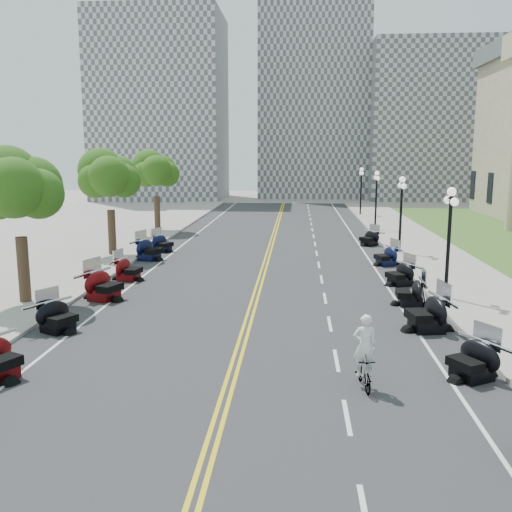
{
  "coord_description": "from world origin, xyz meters",
  "views": [
    {
      "loc": [
        1.89,
        -21.53,
        6.54
      ],
      "look_at": [
        0.05,
        3.63,
        2.0
      ],
      "focal_mm": 40.0,
      "sensor_mm": 36.0,
      "label": 1
    }
  ],
  "objects": [
    {
      "name": "street_lamp_5",
      "position": [
        8.6,
        40.0,
        2.6
      ],
      "size": [
        0.5,
        1.2,
        4.9
      ],
      "primitive_type": null,
      "color": "black",
      "rests_on": "sidewalk_north"
    },
    {
      "name": "bicycle",
      "position": [
        3.81,
        -6.15,
        0.48
      ],
      "size": [
        0.62,
        1.63,
        0.96
      ],
      "primitive_type": "imported",
      "rotation": [
        0.0,
        0.0,
        0.11
      ],
      "color": "#A51414",
      "rests_on": "road"
    },
    {
      "name": "distant_block_a",
      "position": [
        -18.0,
        62.0,
        13.0
      ],
      "size": [
        18.0,
        14.0,
        26.0
      ],
      "primitive_type": "cube",
      "color": "gray",
      "rests_on": "ground"
    },
    {
      "name": "cyclist_rider",
      "position": [
        3.81,
        -6.15,
        1.87
      ],
      "size": [
        0.66,
        0.43,
        1.82
      ],
      "primitive_type": "imported",
      "rotation": [
        0.0,
        0.0,
        3.14
      ],
      "color": "silver",
      "rests_on": "bicycle"
    },
    {
      "name": "sidewalk_north",
      "position": [
        10.5,
        10.0,
        0.07
      ],
      "size": [
        5.0,
        90.0,
        0.15
      ],
      "primitive_type": "cube",
      "color": "#9E9991",
      "rests_on": "ground"
    },
    {
      "name": "motorcycle_n_7",
      "position": [
        7.08,
        6.93,
        0.64
      ],
      "size": [
        2.43,
        2.43,
        1.29
      ],
      "primitive_type": null,
      "rotation": [
        0.0,
        0.0,
        -1.14
      ],
      "color": "black",
      "rests_on": "road"
    },
    {
      "name": "distant_block_b",
      "position": [
        4.0,
        68.0,
        15.0
      ],
      "size": [
        16.0,
        12.0,
        30.0
      ],
      "primitive_type": "cube",
      "color": "gray",
      "rests_on": "ground"
    },
    {
      "name": "lane_dash_7",
      "position": [
        3.2,
        4.0,
        0.01
      ],
      "size": [
        0.12,
        2.0,
        0.0
      ],
      "primitive_type": "cube",
      "color": "white",
      "rests_on": "road"
    },
    {
      "name": "distant_block_c",
      "position": [
        22.0,
        65.0,
        11.0
      ],
      "size": [
        20.0,
        14.0,
        22.0
      ],
      "primitive_type": "cube",
      "color": "gray",
      "rests_on": "ground"
    },
    {
      "name": "motorcycle_s_8",
      "position": [
        -7.28,
        12.79,
        0.74
      ],
      "size": [
        2.73,
        2.73,
        1.49
      ],
      "primitive_type": null,
      "rotation": [
        0.0,
        0.0,
        1.21
      ],
      "color": "black",
      "rests_on": "road"
    },
    {
      "name": "lane_dash_19",
      "position": [
        3.2,
        52.0,
        0.01
      ],
      "size": [
        0.12,
        2.0,
        0.0
      ],
      "primitive_type": "cube",
      "color": "white",
      "rests_on": "road"
    },
    {
      "name": "lane_dash_6",
      "position": [
        3.2,
        0.0,
        0.01
      ],
      "size": [
        0.12,
        2.0,
        0.0
      ],
      "primitive_type": "cube",
      "color": "white",
      "rests_on": "road"
    },
    {
      "name": "lane_dash_14",
      "position": [
        3.2,
        32.0,
        0.01
      ],
      "size": [
        0.12,
        2.0,
        0.0
      ],
      "primitive_type": "cube",
      "color": "white",
      "rests_on": "road"
    },
    {
      "name": "centerline_yellow_b",
      "position": [
        0.12,
        10.0,
        0.01
      ],
      "size": [
        0.12,
        90.0,
        0.0
      ],
      "primitive_type": "cube",
      "color": "yellow",
      "rests_on": "road"
    },
    {
      "name": "lane_dash_18",
      "position": [
        3.2,
        48.0,
        0.01
      ],
      "size": [
        0.12,
        2.0,
        0.0
      ],
      "primitive_type": "cube",
      "color": "white",
      "rests_on": "road"
    },
    {
      "name": "motorcycle_n_10",
      "position": [
        7.07,
        19.51,
        0.62
      ],
      "size": [
        2.47,
        2.47,
        1.23
      ],
      "primitive_type": null,
      "rotation": [
        0.0,
        0.0,
        -0.91
      ],
      "color": "black",
      "rests_on": "road"
    },
    {
      "name": "lane_dash_15",
      "position": [
        3.2,
        36.0,
        0.01
      ],
      "size": [
        0.12,
        2.0,
        0.0
      ],
      "primitive_type": "cube",
      "color": "white",
      "rests_on": "road"
    },
    {
      "name": "street_lamp_3",
      "position": [
        8.6,
        16.0,
        2.6
      ],
      "size": [
        0.5,
        1.2,
        4.9
      ],
      "primitive_type": null,
      "color": "black",
      "rests_on": "sidewalk_north"
    },
    {
      "name": "tree_2",
      "position": [
        -10.0,
        2.0,
        4.75
      ],
      "size": [
        4.8,
        4.8,
        9.2
      ],
      "primitive_type": null,
      "color": "#235619",
      "rests_on": "sidewalk_south"
    },
    {
      "name": "motorcycle_n_5",
      "position": [
        6.75,
        -0.64,
        0.75
      ],
      "size": [
        2.53,
        2.53,
        1.51
      ],
      "primitive_type": null,
      "rotation": [
        0.0,
        0.0,
        -1.38
      ],
      "color": "black",
      "rests_on": "road"
    },
    {
      "name": "lane_dash_17",
      "position": [
        3.2,
        44.0,
        0.01
      ],
      "size": [
        0.12,
        2.0,
        0.0
      ],
      "primitive_type": "cube",
      "color": "white",
      "rests_on": "road"
    },
    {
      "name": "edge_line_south",
      "position": [
        -6.4,
        10.0,
        0.01
      ],
      "size": [
        0.12,
        90.0,
        0.0
      ],
      "primitive_type": "cube",
      "color": "white",
      "rests_on": "road"
    },
    {
      "name": "motorcycle_n_4",
      "position": [
        7.07,
        -5.24,
        0.65
      ],
      "size": [
        2.54,
        2.54,
        1.3
      ],
      "primitive_type": null,
      "rotation": [
        0.0,
        0.0,
        -1.05
      ],
      "color": "black",
      "rests_on": "road"
    },
    {
      "name": "lane_dash_8",
      "position": [
        3.2,
        8.0,
        0.01
      ],
      "size": [
        0.12,
        2.0,
        0.0
      ],
      "primitive_type": "cube",
      "color": "white",
      "rests_on": "road"
    },
    {
      "name": "motorcycle_s_7",
      "position": [
        -6.88,
        7.01,
        0.66
      ],
      "size": [
        2.19,
        2.19,
        1.32
      ],
      "primitive_type": null,
      "rotation": [
        0.0,
        0.0,
        1.39
      ],
      "color": "#590A0C",
      "rests_on": "road"
    },
    {
      "name": "motorcycle_s_9",
      "position": [
        -7.18,
        15.9,
        0.64
      ],
      "size": [
        2.48,
        2.48,
        1.28
      ],
      "primitive_type": null,
      "rotation": [
        0.0,
        0.0,
        1.07
      ],
      "color": "black",
      "rests_on": "road"
    },
    {
      "name": "lane_dash_5",
      "position": [
        3.2,
        -4.0,
        0.01
      ],
      "size": [
        0.12,
        2.0,
        0.0
      ],
      "primitive_type": "cube",
      "color": "white",
      "rests_on": "road"
    },
    {
      "name": "lane_dash_12",
      "position": [
        3.2,
        24.0,
        0.01
      ],
      "size": [
        0.12,
        2.0,
        0.0
      ],
      "primitive_type": "cube",
      "color": "white",
      "rests_on": "road"
    },
    {
      "name": "centerline_yellow_a",
      "position": [
        -0.12,
        10.0,
        0.01
      ],
      "size": [
        0.12,
        90.0,
        0.0
      ],
      "primitive_type": "cube",
      "color": "yellow",
      "rests_on": "road"
    },
    {
      "name": "motorcycle_s_5",
      "position": [
        -6.94,
        -1.73,
        0.65
      ],
      "size": [
        2.52,
        2.52,
        1.3
      ],
      "primitive_type": null,
      "rotation": [
        0.0,
        0.0,
        1.07
      ],
      "color": "black",
      "rests_on": "road"
    },
    {
      "name": "tree_4",
      "position": [
        -10.0,
        26.0,
        4.75
      ],
      "size": [
        4.8,
        4.8,
        9.2
      ],
      "primitive_type": null,
      "color": "#235619",
      "rests_on": "sidewalk_south"
    },
    {
      "name": "lane_dash_4",
      "position": [
        3.2,
        -8.0,
        0.01
      ],
      "size": [
        0.12,
        2.0,
        0.0
      ],
      "primitive_type": "cube",
      "color": "white",
      "rests_on": "road"
    },
    {
      "name": "motorcycle_n_8",
      "position": [
        7.17,
        12.09,
        0.64
      ],
      "size": [
        2.34,
        2.34,
        1.28
      ],
      "primitive_type": null,
      "rotation": [
        0.0,
        0.0,
        -1.23
      ],
      "color": "black",
      "rests_on": "road"
    },
    {
      "name": "motorcycle_s_6",
      "position": [
        -6.8,
        2.98,
        0.76
      ],
      "size": [
        2.79,
        2.79,
        1.52
      ],
      "primitive_type": null,
      "rotation": [
        0.0,
        0.0,
        1.22
      ],
      "color": "#590A0C",
      "rests_on": "road"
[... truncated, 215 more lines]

